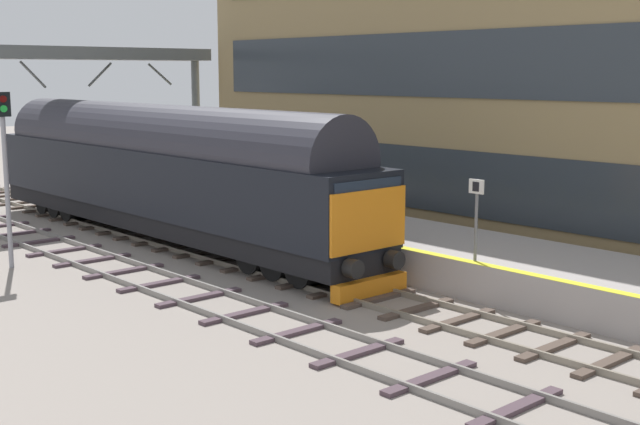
% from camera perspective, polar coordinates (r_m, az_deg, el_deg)
% --- Properties ---
extents(ground_plane, '(140.00, 140.00, 0.00)m').
position_cam_1_polar(ground_plane, '(25.34, -4.33, -3.66)').
color(ground_plane, gray).
rests_on(ground_plane, ground).
extents(track_main, '(2.50, 60.00, 0.15)m').
position_cam_1_polar(track_main, '(25.33, -4.33, -3.54)').
color(track_main, gray).
rests_on(track_main, ground).
extents(track_adjacent_west, '(2.50, 60.00, 0.15)m').
position_cam_1_polar(track_adjacent_west, '(23.50, -10.80, -4.71)').
color(track_adjacent_west, gray).
rests_on(track_adjacent_west, ground).
extents(station_platform, '(4.00, 44.00, 1.01)m').
position_cam_1_polar(station_platform, '(27.53, 1.60, -1.51)').
color(station_platform, '#A49D99').
rests_on(station_platform, ground).
extents(station_building, '(5.50, 29.84, 15.47)m').
position_cam_1_polar(station_building, '(29.60, 15.05, 13.02)').
color(station_building, '#967E53').
rests_on(station_building, ground).
extents(diesel_locomotive, '(2.74, 20.25, 4.68)m').
position_cam_1_polar(diesel_locomotive, '(29.16, -10.67, 2.90)').
color(diesel_locomotive, black).
rests_on(diesel_locomotive, ground).
extents(signal_post_near, '(0.44, 0.22, 5.18)m').
position_cam_1_polar(signal_post_near, '(26.26, -20.49, 3.26)').
color(signal_post_near, gray).
rests_on(signal_post_near, ground).
extents(platform_number_sign, '(0.10, 0.44, 2.09)m').
position_cam_1_polar(platform_number_sign, '(21.52, 10.52, 0.33)').
color(platform_number_sign, slate).
rests_on(platform_number_sign, station_platform).
extents(overhead_footbridge, '(12.64, 2.00, 6.74)m').
position_cam_1_polar(overhead_footbridge, '(35.83, -16.74, 9.67)').
color(overhead_footbridge, slate).
rests_on(overhead_footbridge, ground).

